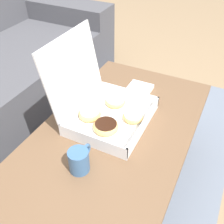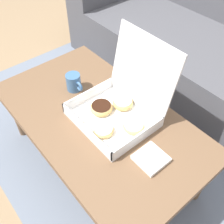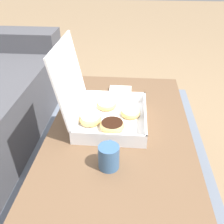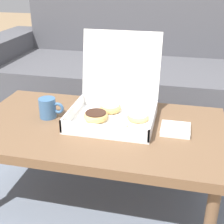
# 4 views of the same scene
# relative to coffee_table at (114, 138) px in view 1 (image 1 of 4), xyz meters

# --- Properties ---
(ground_plane) EXTENTS (12.00, 12.00, 0.00)m
(ground_plane) POSITION_rel_coffee_table_xyz_m (0.00, 0.19, -0.36)
(ground_plane) COLOR #937756
(area_rug) EXTENTS (2.36, 2.01, 0.01)m
(area_rug) POSITION_rel_coffee_table_xyz_m (0.00, 0.49, -0.35)
(area_rug) COLOR slate
(area_rug) RESTS_ON ground_plane
(coffee_table) EXTENTS (1.08, 0.61, 0.40)m
(coffee_table) POSITION_rel_coffee_table_xyz_m (0.00, 0.00, 0.00)
(coffee_table) COLOR brown
(coffee_table) RESTS_ON ground_plane
(pastry_box) EXTENTS (0.36, 0.37, 0.36)m
(pastry_box) POSITION_rel_coffee_table_xyz_m (0.05, 0.09, 0.10)
(pastry_box) COLOR white
(pastry_box) RESTS_ON coffee_table
(coffee_mug) EXTENTS (0.11, 0.07, 0.09)m
(coffee_mug) POSITION_rel_coffee_table_xyz_m (-0.23, 0.03, 0.08)
(coffee_mug) COLOR #3D6693
(coffee_mug) RESTS_ON coffee_table
(napkin_stack) EXTENTS (0.12, 0.12, 0.02)m
(napkin_stack) POSITION_rel_coffee_table_xyz_m (0.33, 0.02, 0.05)
(napkin_stack) COLOR white
(napkin_stack) RESTS_ON coffee_table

